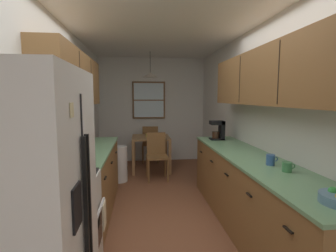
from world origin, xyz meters
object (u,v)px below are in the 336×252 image
at_px(refrigerator, 22,226).
at_px(mug_spare, 287,167).
at_px(coffee_maker, 219,130).
at_px(table_serving_bowl, 151,135).
at_px(mug_by_coffeemaker, 271,160).
at_px(stove_range, 60,228).
at_px(trash_bin, 119,164).
at_px(dining_table, 151,142).
at_px(storage_canister, 71,156).
at_px(microwave_over_range, 38,94).
at_px(dining_chair_near, 157,154).
at_px(dining_chair_far, 150,142).

height_order(refrigerator, mug_spare, refrigerator).
xyz_separation_m(coffee_maker, table_serving_bowl, (-1.05, 1.49, -0.29)).
bearing_deg(mug_by_coffeemaker, table_serving_bowl, 109.65).
bearing_deg(stove_range, trash_bin, 83.55).
distance_m(dining_table, table_serving_bowl, 0.15).
relative_size(stove_range, mug_spare, 8.71).
relative_size(stove_range, mug_by_coffeemaker, 8.96).
height_order(trash_bin, table_serving_bowl, table_serving_bowl).
xyz_separation_m(storage_canister, table_serving_bowl, (0.93, 2.85, -0.23)).
distance_m(microwave_over_range, dining_table, 3.61).
bearing_deg(storage_canister, refrigerator, -88.03).
distance_m(mug_by_coffeemaker, table_serving_bowl, 3.27).
xyz_separation_m(dining_chair_near, table_serving_bowl, (-0.09, 0.64, 0.27)).
height_order(refrigerator, mug_by_coffeemaker, refrigerator).
distance_m(stove_range, dining_chair_near, 2.87).
height_order(dining_table, table_serving_bowl, table_serving_bowl).
xyz_separation_m(microwave_over_range, dining_chair_far, (1.05, 3.94, -1.11)).
relative_size(refrigerator, mug_spare, 13.84).
bearing_deg(refrigerator, storage_canister, 91.97).
xyz_separation_m(microwave_over_range, coffee_maker, (2.09, 1.84, -0.55)).
bearing_deg(table_serving_bowl, storage_canister, -108.02).
relative_size(dining_chair_near, storage_canister, 4.54).
bearing_deg(mug_by_coffeemaker, dining_chair_near, 112.52).
bearing_deg(refrigerator, mug_by_coffeemaker, 26.25).
xyz_separation_m(refrigerator, dining_chair_far, (0.90, 4.67, -0.37)).
bearing_deg(mug_spare, dining_table, 108.91).
relative_size(storage_canister, mug_spare, 1.57).
distance_m(refrigerator, dining_table, 4.14).
relative_size(dining_chair_far, table_serving_bowl, 4.14).
bearing_deg(coffee_maker, stove_range, -136.98).
height_order(microwave_over_range, mug_by_coffeemaker, microwave_over_range).
bearing_deg(coffee_maker, refrigerator, -127.06).
bearing_deg(stove_range, dining_chair_far, 76.58).
distance_m(trash_bin, coffee_maker, 1.98).
xyz_separation_m(stove_range, coffee_maker, (1.97, 1.84, 0.59)).
bearing_deg(dining_table, mug_by_coffeemaker, -70.28).
distance_m(dining_chair_near, coffee_maker, 1.40).
height_order(microwave_over_range, trash_bin, microwave_over_range).
xyz_separation_m(dining_chair_far, mug_spare, (1.11, -3.93, 0.45)).
xyz_separation_m(storage_canister, coffee_maker, (1.98, 1.37, 0.06)).
bearing_deg(storage_canister, table_serving_bowl, 71.98).
height_order(dining_chair_near, table_serving_bowl, dining_chair_near).
height_order(trash_bin, mug_spare, mug_spare).
bearing_deg(trash_bin, storage_canister, -98.00).
xyz_separation_m(refrigerator, dining_chair_near, (0.98, 3.41, -0.37)).
relative_size(mug_spare, table_serving_bowl, 0.58).
relative_size(dining_chair_near, table_serving_bowl, 4.14).
relative_size(stove_range, microwave_over_range, 1.95).
relative_size(refrigerator, dining_chair_near, 1.94).
height_order(microwave_over_range, storage_canister, microwave_over_range).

